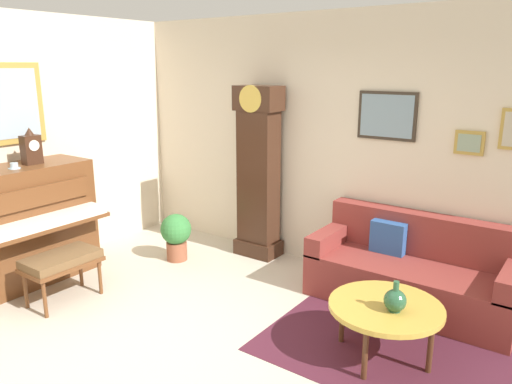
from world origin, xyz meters
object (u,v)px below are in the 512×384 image
object	(u,v)px
grandfather_clock	(258,177)
coffee_table	(386,308)
piano	(22,225)
piano_bench	(62,262)
couch	(413,272)
green_jug	(395,300)
potted_plant	(176,234)
mantel_clock	(31,148)
teacup	(14,166)

from	to	relation	value
grandfather_clock	coffee_table	distance (m)	2.45
piano	piano_bench	xyz separation A→B (m)	(0.71, -0.03, -0.22)
piano_bench	couch	world-z (taller)	couch
piano_bench	green_jug	xyz separation A→B (m)	(2.98, 0.85, 0.13)
grandfather_clock	potted_plant	size ratio (longest dim) A/B	3.62
piano	mantel_clock	bearing A→B (deg)	89.18
piano	mantel_clock	xyz separation A→B (m)	(0.00, 0.19, 0.79)
piano	grandfather_clock	distance (m)	2.61
grandfather_clock	teacup	size ratio (longest dim) A/B	17.50
piano_bench	piano	bearing A→B (deg)	177.51
grandfather_clock	teacup	world-z (taller)	grandfather_clock
coffee_table	potted_plant	world-z (taller)	potted_plant
couch	coffee_table	bearing A→B (deg)	-82.92
piano	green_jug	xyz separation A→B (m)	(3.69, 0.82, -0.09)
couch	mantel_clock	distance (m)	4.03
coffee_table	mantel_clock	size ratio (longest dim) A/B	2.32
piano	coffee_table	xyz separation A→B (m)	(3.60, 0.88, -0.21)
coffee_table	teacup	size ratio (longest dim) A/B	7.59
couch	potted_plant	xyz separation A→B (m)	(-2.61, -0.55, 0.01)
mantel_clock	teacup	world-z (taller)	mantel_clock
piano_bench	green_jug	size ratio (longest dim) A/B	2.92
green_jug	potted_plant	xyz separation A→B (m)	(-2.83, 0.54, -0.21)
piano_bench	mantel_clock	bearing A→B (deg)	162.40
mantel_clock	green_jug	xyz separation A→B (m)	(3.69, 0.63, -0.88)
couch	potted_plant	size ratio (longest dim) A/B	3.39
grandfather_clock	coffee_table	xyz separation A→B (m)	(2.07, -1.20, -0.55)
piano	potted_plant	bearing A→B (deg)	57.73
green_jug	mantel_clock	bearing A→B (deg)	-170.33
piano	teacup	world-z (taller)	teacup
coffee_table	mantel_clock	bearing A→B (deg)	-169.20
piano_bench	grandfather_clock	size ratio (longest dim) A/B	0.34
piano	coffee_table	world-z (taller)	piano
grandfather_clock	coffee_table	bearing A→B (deg)	-30.08
piano	piano_bench	size ratio (longest dim) A/B	2.06
piano	couch	size ratio (longest dim) A/B	0.76
couch	potted_plant	distance (m)	2.67
piano	grandfather_clock	bearing A→B (deg)	53.49
piano_bench	mantel_clock	world-z (taller)	mantel_clock
green_jug	potted_plant	distance (m)	2.89
green_jug	coffee_table	bearing A→B (deg)	146.56
piano	grandfather_clock	size ratio (longest dim) A/B	0.71
green_jug	teacup	bearing A→B (deg)	-166.55
piano	coffee_table	distance (m)	3.71
green_jug	piano	bearing A→B (deg)	-167.44
coffee_table	potted_plant	bearing A→B (deg)	170.04
teacup	piano	bearing A→B (deg)	150.32
piano	teacup	xyz separation A→B (m)	(0.07, -0.04, 0.64)
green_jug	piano_bench	bearing A→B (deg)	-164.01
grandfather_clock	green_jug	bearing A→B (deg)	-30.22
piano_bench	green_jug	distance (m)	3.10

